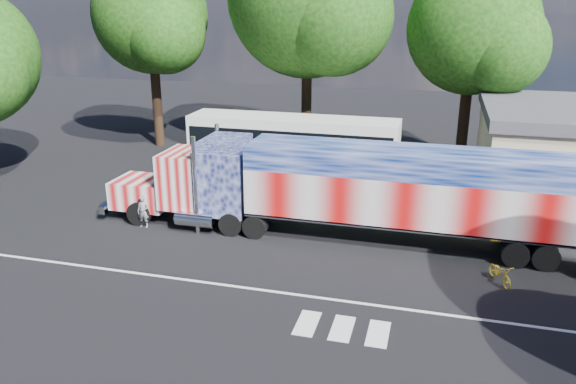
% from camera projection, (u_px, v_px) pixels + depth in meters
% --- Properties ---
extents(ground, '(100.00, 100.00, 0.00)m').
position_uv_depth(ground, '(270.00, 255.00, 24.10)').
color(ground, black).
extents(lane_markings, '(30.00, 2.67, 0.01)m').
position_uv_depth(lane_markings, '(284.00, 304.00, 20.23)').
color(lane_markings, silver).
rests_on(lane_markings, ground).
extents(semi_truck, '(21.86, 3.45, 4.66)m').
position_uv_depth(semi_truck, '(346.00, 188.00, 25.24)').
color(semi_truck, black).
rests_on(semi_truck, ground).
extents(coach_bus, '(12.84, 2.99, 3.74)m').
position_uv_depth(coach_bus, '(293.00, 146.00, 34.39)').
color(coach_bus, white).
rests_on(coach_bus, ground).
extents(woman, '(0.60, 0.42, 1.58)m').
position_uv_depth(woman, '(143.00, 212.00, 26.91)').
color(woman, slate).
rests_on(woman, ground).
extents(bicycle, '(1.15, 1.65, 0.82)m').
position_uv_depth(bicycle, '(500.00, 273.00, 21.65)').
color(bicycle, gold).
rests_on(bicycle, ground).
extents(tree_nw_a, '(8.55, 8.14, 13.49)m').
position_uv_depth(tree_nw_a, '(152.00, 16.00, 39.64)').
color(tree_nw_a, black).
rests_on(tree_nw_a, ground).
extents(tree_ne_a, '(8.53, 8.12, 12.82)m').
position_uv_depth(tree_ne_a, '(475.00, 30.00, 34.60)').
color(tree_ne_a, black).
rests_on(tree_ne_a, ground).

